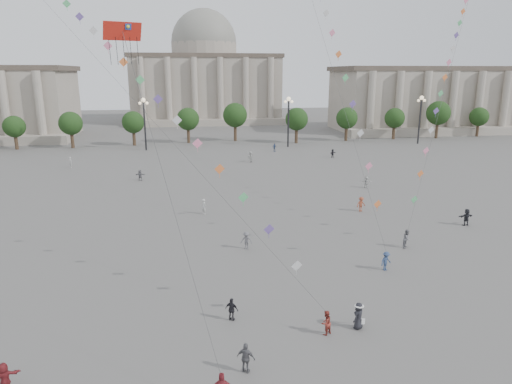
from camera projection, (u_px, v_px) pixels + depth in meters
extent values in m
plane|color=#4E4C4A|center=(294.00, 320.00, 29.61)|extent=(360.00, 360.00, 0.00)
cube|color=gray|center=(476.00, 100.00, 129.23)|extent=(80.00, 22.00, 16.00)
cube|color=#4F443A|center=(480.00, 69.00, 127.05)|extent=(81.60, 22.44, 1.20)
cube|color=gray|center=(503.00, 130.00, 118.57)|extent=(84.00, 4.00, 2.00)
cube|color=gray|center=(205.00, 90.00, 151.42)|extent=(46.00, 30.00, 20.00)
cube|color=#4F443A|center=(204.00, 57.00, 148.73)|extent=(46.92, 30.60, 1.20)
cube|color=gray|center=(209.00, 122.00, 137.44)|extent=(48.30, 4.00, 2.00)
cylinder|color=gray|center=(204.00, 51.00, 148.25)|extent=(21.00, 21.00, 5.00)
sphere|color=gray|center=(204.00, 43.00, 147.62)|extent=(21.00, 21.00, 21.00)
cylinder|color=#3B281D|center=(20.00, 139.00, 97.73)|extent=(0.70, 0.70, 3.52)
sphere|color=black|center=(18.00, 122.00, 96.80)|extent=(5.12, 5.12, 5.12)
cylinder|color=#3B281D|center=(79.00, 138.00, 99.46)|extent=(0.70, 0.70, 3.52)
sphere|color=black|center=(77.00, 121.00, 98.53)|extent=(5.12, 5.12, 5.12)
cylinder|color=#3B281D|center=(135.00, 137.00, 101.18)|extent=(0.70, 0.70, 3.52)
sphere|color=black|center=(134.00, 120.00, 100.25)|extent=(5.12, 5.12, 5.12)
cylinder|color=#3B281D|center=(189.00, 136.00, 102.91)|extent=(0.70, 0.70, 3.52)
sphere|color=black|center=(189.00, 119.00, 101.98)|extent=(5.12, 5.12, 5.12)
cylinder|color=#3B281D|center=(242.00, 135.00, 104.63)|extent=(0.70, 0.70, 3.52)
sphere|color=black|center=(242.00, 119.00, 103.70)|extent=(5.12, 5.12, 5.12)
cylinder|color=#3B281D|center=(293.00, 134.00, 106.36)|extent=(0.70, 0.70, 3.52)
sphere|color=black|center=(294.00, 118.00, 105.43)|extent=(5.12, 5.12, 5.12)
cylinder|color=#3B281D|center=(343.00, 133.00, 108.08)|extent=(0.70, 0.70, 3.52)
sphere|color=black|center=(343.00, 117.00, 107.15)|extent=(5.12, 5.12, 5.12)
cylinder|color=#3B281D|center=(390.00, 132.00, 109.81)|extent=(0.70, 0.70, 3.52)
sphere|color=black|center=(392.00, 116.00, 108.87)|extent=(5.12, 5.12, 5.12)
cylinder|color=#3B281D|center=(437.00, 131.00, 111.53)|extent=(0.70, 0.70, 3.52)
sphere|color=black|center=(438.00, 116.00, 110.60)|extent=(5.12, 5.12, 5.12)
cylinder|color=#3B281D|center=(482.00, 130.00, 113.26)|extent=(0.70, 0.70, 3.52)
sphere|color=black|center=(484.00, 115.00, 112.32)|extent=(5.12, 5.12, 5.12)
cylinder|color=#262628|center=(145.00, 126.00, 93.14)|extent=(0.36, 0.36, 10.00)
sphere|color=#FFE5B2|center=(143.00, 100.00, 91.82)|extent=(0.90, 0.90, 0.90)
sphere|color=#FFE5B2|center=(140.00, 103.00, 91.87)|extent=(0.60, 0.60, 0.60)
sphere|color=#FFE5B2|center=(147.00, 103.00, 92.08)|extent=(0.60, 0.60, 0.60)
cylinder|color=#262628|center=(288.00, 124.00, 97.45)|extent=(0.36, 0.36, 10.00)
sphere|color=#FFE5B2|center=(289.00, 99.00, 96.13)|extent=(0.90, 0.90, 0.90)
sphere|color=#FFE5B2|center=(285.00, 102.00, 96.19)|extent=(0.60, 0.60, 0.60)
sphere|color=#FFE5B2|center=(292.00, 102.00, 96.39)|extent=(0.60, 0.60, 0.60)
cylinder|color=#262628|center=(420.00, 121.00, 101.77)|extent=(0.36, 0.36, 10.00)
sphere|color=#FFE5B2|center=(422.00, 98.00, 100.45)|extent=(0.90, 0.90, 0.90)
sphere|color=#FFE5B2|center=(419.00, 101.00, 100.50)|extent=(0.60, 0.60, 0.60)
sphere|color=#FFE5B2|center=(424.00, 100.00, 100.70)|extent=(0.60, 0.60, 0.60)
imported|color=#334773|center=(274.00, 148.00, 92.50)|extent=(1.05, 0.67, 1.67)
imported|color=#212227|center=(466.00, 217.00, 47.71)|extent=(1.72, 0.71, 1.80)
imported|color=#B9B9B5|center=(251.00, 157.00, 81.60)|extent=(1.52, 1.78, 1.93)
imported|color=#5A595E|center=(246.00, 240.00, 41.29)|extent=(1.20, 0.88, 1.65)
imported|color=silver|center=(366.00, 182.00, 63.36)|extent=(1.53, 1.22, 1.63)
imported|color=brown|center=(361.00, 204.00, 52.56)|extent=(1.22, 0.86, 1.73)
imported|color=black|center=(333.00, 153.00, 86.13)|extent=(1.52, 1.12, 1.59)
imported|color=#B7B6B2|center=(71.00, 162.00, 76.59)|extent=(0.69, 0.81, 1.88)
imported|color=slate|center=(140.00, 175.00, 67.69)|extent=(1.52, 0.64, 1.59)
imported|color=#B9BAB6|center=(204.00, 206.00, 51.57)|extent=(0.70, 0.77, 1.78)
imported|color=black|center=(232.00, 309.00, 29.37)|extent=(0.97, 0.80, 1.55)
imported|color=maroon|center=(5.00, 377.00, 22.82)|extent=(1.53, 0.87, 1.57)
imported|color=#58585C|center=(246.00, 358.00, 24.21)|extent=(1.10, 0.85, 1.74)
imported|color=maroon|center=(326.00, 323.00, 27.79)|extent=(0.96, 0.90, 1.57)
imported|color=navy|center=(386.00, 261.00, 36.84)|extent=(1.19, 0.97, 1.60)
imported|color=slate|center=(407.00, 239.00, 41.62)|extent=(1.06, 1.06, 1.73)
imported|color=black|center=(359.00, 316.00, 28.41)|extent=(1.00, 0.97, 1.73)
cone|color=white|center=(359.00, 305.00, 28.22)|extent=(0.52, 0.52, 0.14)
cylinder|color=white|center=(359.00, 306.00, 28.23)|extent=(0.60, 0.60, 0.02)
cube|color=white|center=(363.00, 321.00, 28.38)|extent=(0.22, 0.10, 0.35)
cube|color=red|center=(122.00, 31.00, 26.50)|extent=(2.24, 1.26, 1.02)
cube|color=green|center=(116.00, 26.00, 26.35)|extent=(0.40, 0.30, 0.34)
cube|color=#1E42A5|center=(128.00, 27.00, 26.45)|extent=(0.40, 0.30, 0.34)
sphere|color=yellow|center=(116.00, 26.00, 26.31)|extent=(0.20, 0.20, 0.20)
sphere|color=yellow|center=(128.00, 27.00, 26.41)|extent=(0.20, 0.20, 0.20)
cylinder|color=#3F3F3F|center=(167.00, 187.00, 23.96)|extent=(0.02, 0.02, 19.85)
cylinder|color=#3F3F3F|center=(57.00, 15.00, 44.96)|extent=(0.02, 0.02, 77.15)
cube|color=silver|center=(297.00, 266.00, 28.62)|extent=(0.76, 0.25, 0.76)
cube|color=#694F9F|center=(269.00, 229.00, 29.75)|extent=(0.76, 0.25, 0.76)
cube|color=#57BD74|center=(243.00, 197.00, 30.91)|extent=(0.76, 0.25, 0.76)
cube|color=orange|center=(220.00, 169.00, 32.09)|extent=(0.76, 0.25, 0.76)
cube|color=pink|center=(198.00, 143.00, 33.28)|extent=(0.76, 0.25, 0.76)
cube|color=silver|center=(177.00, 120.00, 34.49)|extent=(0.76, 0.25, 0.76)
cube|color=#694F9F|center=(158.00, 99.00, 35.71)|extent=(0.76, 0.25, 0.76)
cube|color=#57BD74|center=(140.00, 80.00, 36.94)|extent=(0.76, 0.25, 0.76)
cube|color=orange|center=(123.00, 62.00, 38.17)|extent=(0.76, 0.25, 0.76)
cube|color=pink|center=(108.00, 46.00, 39.41)|extent=(0.76, 0.25, 0.76)
cube|color=silver|center=(93.00, 31.00, 40.65)|extent=(0.76, 0.25, 0.76)
cube|color=#694F9F|center=(80.00, 17.00, 41.90)|extent=(0.76, 0.25, 0.76)
cube|color=#57BD74|center=(67.00, 4.00, 43.16)|extent=(0.76, 0.25, 0.76)
cube|color=orange|center=(378.00, 204.00, 37.96)|extent=(0.76, 0.25, 0.76)
cube|color=pink|center=(369.00, 166.00, 39.43)|extent=(0.76, 0.25, 0.76)
cube|color=silver|center=(361.00, 133.00, 40.96)|extent=(0.76, 0.25, 0.76)
cube|color=#694F9F|center=(353.00, 104.00, 42.51)|extent=(0.76, 0.25, 0.76)
cube|color=#57BD74|center=(345.00, 78.00, 44.09)|extent=(0.76, 0.25, 0.76)
cube|color=orange|center=(339.00, 54.00, 45.69)|extent=(0.76, 0.25, 0.76)
cube|color=pink|center=(332.00, 33.00, 47.30)|extent=(0.76, 0.25, 0.76)
cube|color=silver|center=(326.00, 13.00, 48.92)|extent=(0.76, 0.25, 0.76)
cylinder|color=#3F3F3F|center=(458.00, 40.00, 55.82)|extent=(0.02, 0.02, 57.44)
cube|color=#57BD74|center=(414.00, 199.00, 42.52)|extent=(0.76, 0.25, 0.76)
cube|color=orange|center=(420.00, 174.00, 43.71)|extent=(0.76, 0.25, 0.76)
cube|color=pink|center=(426.00, 151.00, 44.94)|extent=(0.76, 0.25, 0.76)
cube|color=silver|center=(431.00, 130.00, 46.20)|extent=(0.76, 0.25, 0.76)
cube|color=#694F9F|center=(436.00, 111.00, 47.47)|extent=(0.76, 0.25, 0.76)
cube|color=#57BD74|center=(441.00, 93.00, 48.76)|extent=(0.76, 0.25, 0.76)
cube|color=orange|center=(445.00, 77.00, 50.06)|extent=(0.76, 0.25, 0.76)
cube|color=pink|center=(449.00, 62.00, 51.36)|extent=(0.76, 0.25, 0.76)
cube|color=silver|center=(453.00, 48.00, 52.68)|extent=(0.76, 0.25, 0.76)
cube|color=#694F9F|center=(456.00, 35.00, 54.00)|extent=(0.76, 0.25, 0.76)
cube|color=#57BD74|center=(460.00, 23.00, 55.32)|extent=(0.76, 0.25, 0.76)
cube|color=orange|center=(463.00, 11.00, 56.65)|extent=(0.76, 0.25, 0.76)
cube|color=pink|center=(466.00, 0.00, 57.99)|extent=(0.76, 0.25, 0.76)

